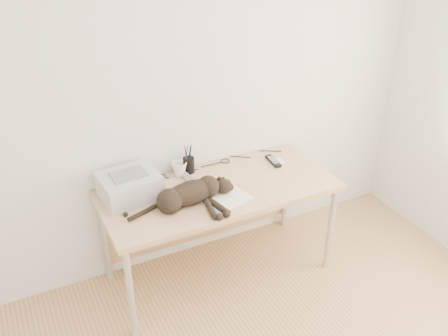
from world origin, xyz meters
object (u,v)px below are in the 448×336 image
pen_cup (189,165)px  mouse (279,159)px  desk (214,198)px  cat (188,195)px  mug (179,169)px  printer (130,186)px

pen_cup → mouse: pen_cup is taller
desk → mouse: bearing=5.4°
cat → mug: cat is taller
desk → mouse: (0.56, 0.05, 0.15)m
printer → mug: printer is taller
mug → mouse: bearing=-10.8°
mug → printer: bearing=-162.9°
cat → mug: 0.39m
mug → mouse: 0.75m
desk → printer: size_ratio=4.10×
desk → pen_cup: (-0.10, 0.20, 0.19)m
desk → printer: (-0.57, 0.07, 0.22)m
desk → cat: 0.38m
desk → mug: mug is taller
mouse → cat: bearing=-170.4°
mug → pen_cup: pen_cup is taller
cat → mouse: (0.83, 0.24, -0.05)m
cat → mouse: 0.86m
cat → mug: (0.09, 0.38, -0.02)m
pen_cup → desk: bearing=-63.9°
cat → pen_cup: size_ratio=3.51×
pen_cup → mouse: size_ratio=1.97×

